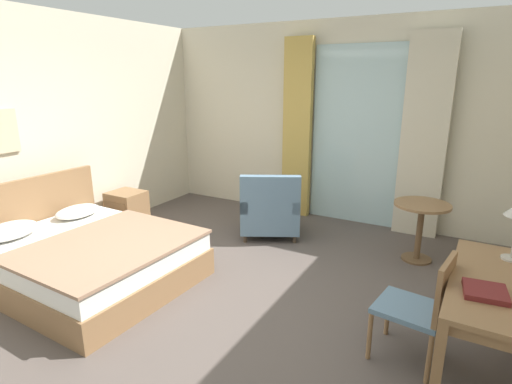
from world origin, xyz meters
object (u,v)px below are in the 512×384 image
bed (86,256)px  desk_chair (422,305)px  framed_picture (3,131)px  closed_book (485,292)px  writing_desk (498,294)px  round_cafe_table (421,219)px  nightstand (127,210)px  armchair_by_window (270,211)px

bed → desk_chair: bearing=5.9°
bed → desk_chair: (3.20, 0.33, 0.21)m
desk_chair → framed_picture: 4.44m
closed_book → framed_picture: bearing=175.5°
writing_desk → desk_chair: (-0.45, -0.06, -0.18)m
bed → desk_chair: bed is taller
round_cafe_table → desk_chair: bearing=-82.1°
nightstand → writing_desk: size_ratio=0.39×
desk_chair → nightstand: bearing=165.9°
desk_chair → framed_picture: (-4.31, -0.33, 1.01)m
round_cafe_table → framed_picture: framed_picture is taller
desk_chair → writing_desk: bearing=7.9°
closed_book → armchair_by_window: size_ratio=0.25×
bed → framed_picture: size_ratio=4.38×
round_cafe_table → framed_picture: size_ratio=1.46×
nightstand → closed_book: closed_book is taller
bed → armchair_by_window: size_ratio=2.08×
armchair_by_window → framed_picture: framed_picture is taller
round_cafe_table → bed: bearing=-143.5°
closed_book → framed_picture: (-4.67, -0.15, 0.72)m
nightstand → armchair_by_window: 2.02m
desk_chair → framed_picture: size_ratio=1.83×
round_cafe_table → framed_picture: 4.71m
desk_chair → bed: bearing=-174.1°
desk_chair → round_cafe_table: size_ratio=1.25×
desk_chair → armchair_by_window: bearing=141.1°
closed_book → round_cafe_table: (-0.62, 2.03, -0.26)m
writing_desk → desk_chair: size_ratio=1.55×
round_cafe_table → armchair_by_window: bearing=-174.9°
closed_book → round_cafe_table: bearing=100.5°
closed_book → bed: bearing=176.0°
closed_book → round_cafe_table: size_ratio=0.36×
writing_desk → closed_book: (-0.09, -0.24, 0.11)m
nightstand → framed_picture: (-0.32, -1.34, 1.23)m
bed → armchair_by_window: 2.30m
desk_chair → closed_book: (0.36, -0.18, 0.29)m
bed → nightstand: 1.55m
armchair_by_window → writing_desk: bearing=-32.6°
framed_picture → armchair_by_window: bearing=42.3°
desk_chair → round_cafe_table: bearing=97.9°
framed_picture → nightstand: bearing=76.7°
bed → closed_book: size_ratio=8.30×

